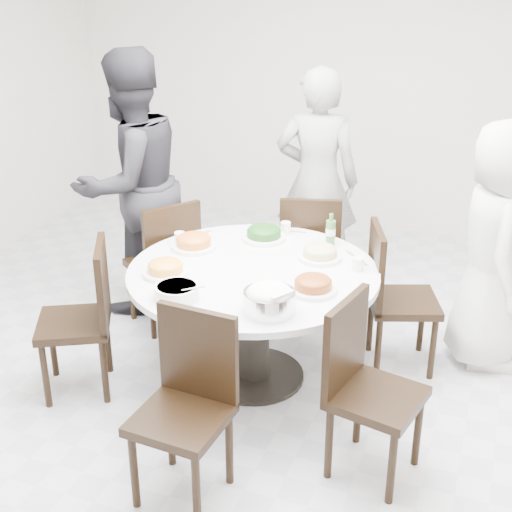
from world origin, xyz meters
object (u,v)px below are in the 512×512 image
(chair_sw, at_px, (73,320))
(chair_se, at_px, (377,394))
(diner_middle, at_px, (317,181))
(chair_n, at_px, (310,253))
(chair_nw, at_px, (162,262))
(dining_table, at_px, (253,325))
(chair_s, at_px, (180,415))
(diner_right, at_px, (497,246))
(diner_left, at_px, (131,184))
(chair_ne, at_px, (404,299))
(soup_bowl, at_px, (177,292))
(beverage_bottle, at_px, (331,230))
(rice_bowl, at_px, (269,302))

(chair_sw, distance_m, chair_se, 1.85)
(chair_sw, height_order, diner_middle, diner_middle)
(chair_n, distance_m, chair_se, 1.77)
(chair_nw, bearing_deg, chair_sw, 30.12)
(dining_table, relative_size, chair_s, 1.58)
(chair_nw, height_order, diner_right, diner_right)
(chair_se, distance_m, diner_left, 2.47)
(dining_table, xyz_separation_m, chair_n, (0.08, 0.97, 0.10))
(chair_ne, bearing_deg, chair_n, 37.30)
(chair_s, bearing_deg, soup_bowl, 120.63)
(diner_left, height_order, beverage_bottle, diner_left)
(chair_ne, height_order, chair_sw, same)
(diner_left, height_order, soup_bowl, diner_left)
(diner_left, bearing_deg, chair_sw, 32.94)
(chair_ne, relative_size, chair_s, 1.00)
(chair_nw, height_order, rice_bowl, chair_nw)
(chair_s, bearing_deg, chair_sw, 152.64)
(chair_n, xyz_separation_m, chair_nw, (-0.93, -0.51, 0.00))
(chair_sw, distance_m, rice_bowl, 1.27)
(chair_n, height_order, chair_nw, same)
(chair_nw, height_order, soup_bowl, chair_nw)
(chair_s, distance_m, soup_bowl, 0.75)
(chair_n, relative_size, chair_s, 1.00)
(chair_sw, relative_size, chair_s, 1.00)
(diner_middle, relative_size, diner_left, 0.91)
(diner_right, xyz_separation_m, diner_left, (-2.52, -0.09, 0.15))
(chair_se, height_order, rice_bowl, chair_se)
(dining_table, distance_m, diner_right, 1.60)
(dining_table, relative_size, chair_sw, 1.58)
(chair_n, bearing_deg, rice_bowl, 82.66)
(chair_sw, bearing_deg, diner_middle, 125.65)
(chair_s, relative_size, rice_bowl, 3.46)
(chair_n, bearing_deg, diner_left, -1.07)
(rice_bowl, bearing_deg, chair_sw, -179.16)
(chair_n, bearing_deg, chair_nw, 14.00)
(chair_ne, xyz_separation_m, chair_nw, (-1.69, -0.02, 0.00))
(soup_bowl, distance_m, beverage_bottle, 1.18)
(chair_s, xyz_separation_m, diner_right, (1.30, 1.86, 0.32))
(chair_n, relative_size, chair_sw, 1.00)
(chair_s, relative_size, diner_left, 0.50)
(diner_left, relative_size, beverage_bottle, 8.98)
(chair_sw, bearing_deg, diner_right, 90.32)
(chair_ne, distance_m, diner_left, 2.08)
(chair_n, height_order, beverage_bottle, beverage_bottle)
(chair_ne, relative_size, diner_middle, 0.55)
(chair_ne, bearing_deg, diner_left, 64.98)
(chair_nw, xyz_separation_m, soup_bowl, (0.59, -0.94, 0.31))
(chair_sw, height_order, diner_left, diner_left)
(chair_n, distance_m, soup_bowl, 1.53)
(chair_n, distance_m, beverage_bottle, 0.63)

